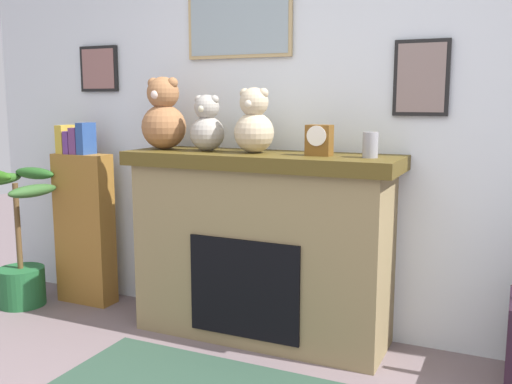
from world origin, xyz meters
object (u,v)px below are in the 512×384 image
potted_plant (19,252)px  teddy_bear_cream (207,126)px  bookshelf (84,222)px  teddy_bear_grey (254,124)px  mantel_clock (319,140)px  teddy_bear_tan (164,117)px  candle_jar (370,145)px  fireplace (261,245)px

potted_plant → teddy_bear_cream: teddy_bear_cream is taller
bookshelf → teddy_bear_cream: bearing=-2.9°
bookshelf → teddy_bear_grey: size_ratio=3.38×
mantel_clock → teddy_bear_tan: (-0.98, 0.00, 0.11)m
mantel_clock → teddy_bear_grey: bearing=179.8°
bookshelf → mantel_clock: mantel_clock is taller
candle_jar → teddy_bear_grey: bearing=-180.0°
teddy_bear_cream → teddy_bear_grey: 0.30m
potted_plant → mantel_clock: bearing=5.4°
fireplace → teddy_bear_tan: teddy_bear_tan is taller
potted_plant → mantel_clock: 2.19m
bookshelf → teddy_bear_tan: size_ratio=2.85×
fireplace → teddy_bear_grey: bearing=-153.5°
fireplace → potted_plant: 1.70m
candle_jar → mantel_clock: size_ratio=0.80×
teddy_bear_tan → teddy_bear_grey: 0.60m
potted_plant → teddy_bear_cream: size_ratio=2.91×
candle_jar → teddy_bear_grey: 0.67m
teddy_bear_tan → potted_plant: bearing=-169.5°
potted_plant → teddy_bear_cream: (1.34, 0.19, 0.86)m
candle_jar → teddy_bear_grey: teddy_bear_grey is taller
candle_jar → teddy_bear_tan: size_ratio=0.31×
fireplace → teddy_bear_cream: 0.76m
bookshelf → teddy_bear_grey: (1.29, -0.05, 0.69)m
teddy_bear_grey → bookshelf: bearing=177.7°
potted_plant → candle_jar: candle_jar is taller
candle_jar → teddy_bear_cream: size_ratio=0.41×
mantel_clock → potted_plant: bearing=-174.6°
fireplace → candle_jar: (0.62, -0.02, 0.60)m
potted_plant → mantel_clock: mantel_clock is taller
potted_plant → mantel_clock: (2.03, 0.19, 0.79)m
bookshelf → candle_jar: (1.95, -0.05, 0.59)m
fireplace → teddy_bear_tan: 0.97m
bookshelf → teddy_bear_grey: bearing=-2.3°
potted_plant → candle_jar: 2.44m
potted_plant → teddy_bear_tan: 1.40m
fireplace → potted_plant: bearing=-172.8°
fireplace → bookshelf: (-1.33, 0.03, 0.01)m
fireplace → candle_jar: candle_jar is taller
teddy_bear_grey → teddy_bear_cream: bearing=180.0°
candle_jar → teddy_bear_cream: 0.96m
mantel_clock → teddy_bear_grey: 0.39m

